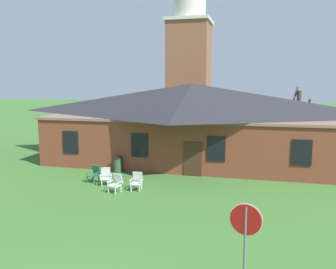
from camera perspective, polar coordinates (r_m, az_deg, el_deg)
brick_building at (r=26.33m, az=3.84°, el=2.25°), size 20.01×10.40×5.60m
dome_tower at (r=43.48m, az=3.45°, el=12.23°), size 5.18×5.18×18.77m
stop_sign at (r=9.01m, az=12.38°, el=-15.76°), size 0.79×0.20×2.85m
lawn_chair_by_porch at (r=20.86m, az=-11.84°, el=-6.15°), size 0.73×0.78×0.96m
lawn_chair_near_door at (r=20.14m, az=-10.02°, el=-6.62°), size 0.80×0.84×0.96m
lawn_chair_left_end at (r=18.74m, az=-8.41°, el=-7.74°), size 0.75×0.80×0.96m
lawn_chair_middle at (r=18.97m, az=-5.05°, el=-7.48°), size 0.68×0.71×0.96m
bare_tree_beside_building at (r=30.02m, az=20.28°, el=2.21°), size 1.56×1.53×5.35m
trash_bin at (r=22.74m, az=-8.15°, el=-4.85°), size 0.56×0.56×0.98m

